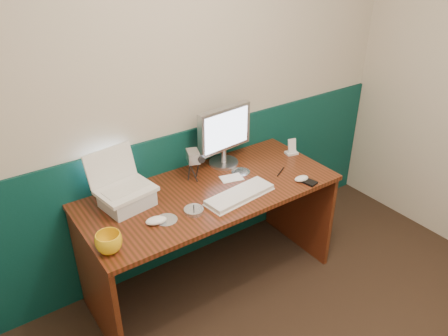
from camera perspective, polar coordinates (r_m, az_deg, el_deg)
back_wall at (r=2.78m, az=-5.59°, el=9.57°), size 3.50×0.04×2.50m
wainscot at (r=3.10m, az=-4.83°, el=-3.68°), size 3.48×0.02×1.00m
desk at (r=2.90m, az=-1.71°, el=-9.13°), size 1.60×0.70×0.75m
laptop_riser at (r=2.58m, az=-12.55°, el=-3.97°), size 0.30×0.26×0.09m
laptop at (r=2.49m, az=-12.97°, el=-0.62°), size 0.34×0.28×0.25m
monitor at (r=2.89m, az=-0.05°, el=4.15°), size 0.42×0.16×0.41m
keyboard at (r=2.61m, az=2.07°, el=-3.57°), size 0.45×0.19×0.03m
mouse_right at (r=2.81m, az=10.09°, el=-1.36°), size 0.10×0.07×0.03m
mouse_left at (r=2.41m, az=-8.85°, el=-6.79°), size 0.13×0.09×0.04m
mug at (r=2.25m, az=-14.80°, el=-9.42°), size 0.16×0.16×0.11m
camcorder at (r=2.75m, az=-4.01°, el=0.10°), size 0.11×0.14×0.18m
cd_spindle at (r=2.48m, az=-3.96°, el=-5.57°), size 0.11×0.11×0.02m
cd_loose_a at (r=2.44m, az=-7.54°, el=-6.71°), size 0.12×0.12×0.00m
cd_loose_b at (r=2.88m, az=2.19°, el=-0.49°), size 0.12×0.12×0.00m
pen at (r=2.90m, az=7.40°, el=-0.47°), size 0.11×0.07×0.01m
papers at (r=2.80m, az=0.98°, el=-1.33°), size 0.16×0.13×0.00m
dock at (r=3.14m, az=8.79°, el=1.98°), size 0.09×0.08×0.02m
music_player at (r=3.12m, az=8.87°, el=2.92°), size 0.06×0.04×0.10m
pda at (r=2.81m, az=10.90°, el=-1.75°), size 0.09×0.12×0.01m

